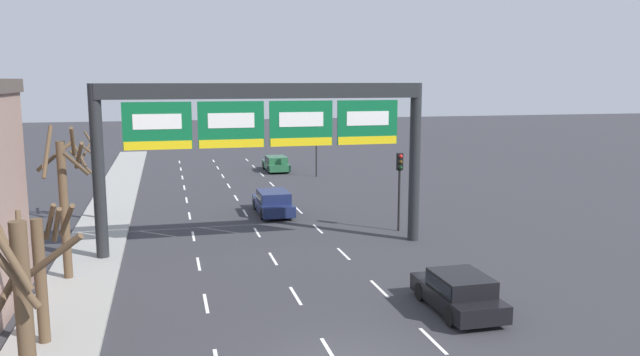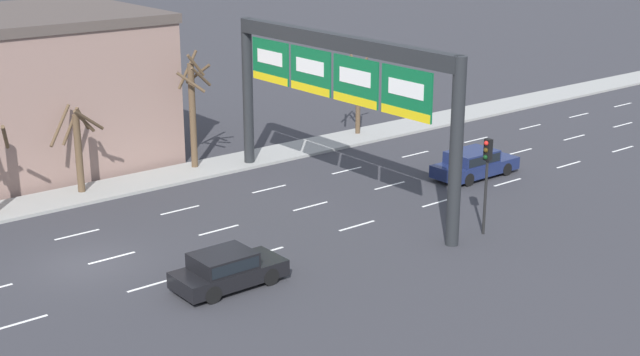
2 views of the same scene
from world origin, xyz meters
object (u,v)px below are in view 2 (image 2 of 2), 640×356
at_px(traffic_light_near_gantry, 487,166).
at_px(car_black, 227,268).
at_px(car_navy, 474,163).
at_px(tree_bare_closest, 78,143).
at_px(tree_bare_second, 193,106).
at_px(tree_bare_third, 355,91).
at_px(sign_gantry, 337,76).

bearing_deg(traffic_light_near_gantry, car_black, -100.86).
relative_size(car_navy, traffic_light_near_gantry, 1.14).
bearing_deg(tree_bare_closest, tree_bare_second, 91.70).
bearing_deg(car_navy, tree_bare_third, 175.83).
bearing_deg(tree_bare_second, traffic_light_near_gantry, 16.37).
height_order(car_navy, tree_bare_third, tree_bare_third).
height_order(car_black, tree_bare_second, tree_bare_second).
distance_m(car_black, tree_bare_closest, 13.55).
xyz_separation_m(sign_gantry, tree_bare_third, (-8.57, 8.50, -3.22)).
relative_size(tree_bare_closest, tree_bare_second, 0.71).
bearing_deg(tree_bare_third, sign_gantry, -44.76).
height_order(car_black, tree_bare_third, tree_bare_third).
relative_size(car_navy, tree_bare_second, 0.79).
bearing_deg(car_navy, tree_bare_second, -133.92).
xyz_separation_m(car_navy, tree_bare_closest, (-9.84, -16.88, 1.79)).
relative_size(sign_gantry, tree_bare_closest, 3.57).
height_order(tree_bare_second, tree_bare_third, tree_bare_second).
relative_size(car_black, tree_bare_third, 0.83).
relative_size(traffic_light_near_gantry, tree_bare_closest, 0.97).
distance_m(sign_gantry, tree_bare_closest, 12.75).
relative_size(traffic_light_near_gantry, tree_bare_second, 0.69).
relative_size(tree_bare_closest, tree_bare_third, 0.86).
height_order(tree_bare_closest, tree_bare_second, tree_bare_second).
distance_m(tree_bare_second, tree_bare_third, 11.18).
height_order(car_black, traffic_light_near_gantry, traffic_light_near_gantry).
xyz_separation_m(tree_bare_second, tree_bare_third, (-0.14, 11.16, -0.71)).
xyz_separation_m(car_black, traffic_light_near_gantry, (2.20, 11.47, 2.26)).
xyz_separation_m(sign_gantry, car_navy, (1.60, 7.76, -5.19)).
bearing_deg(car_black, tree_bare_second, 153.37).
bearing_deg(tree_bare_third, car_navy, -4.17).
distance_m(sign_gantry, tree_bare_third, 12.50).
distance_m(car_navy, tree_bare_third, 10.39).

